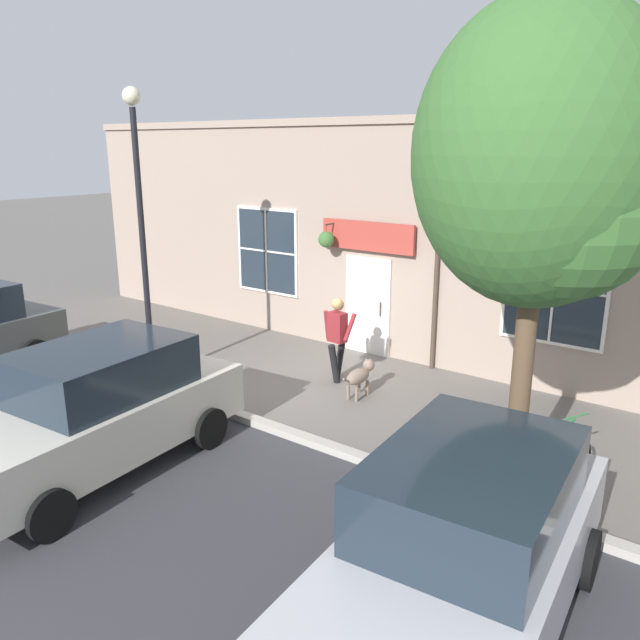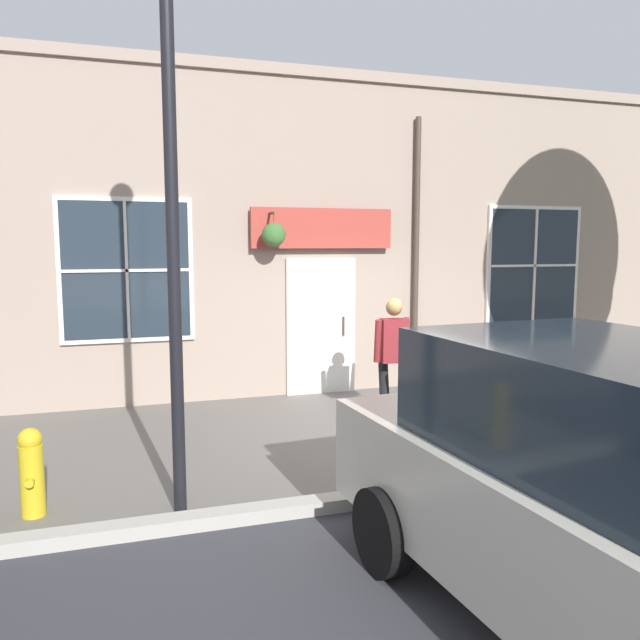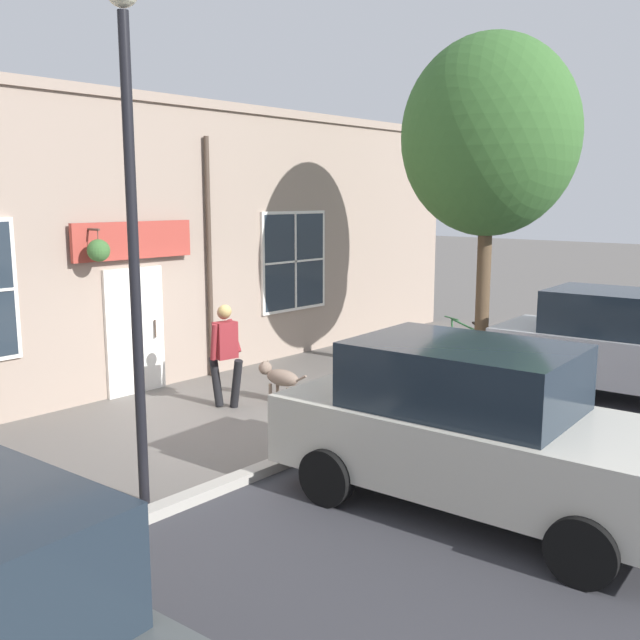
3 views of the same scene
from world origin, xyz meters
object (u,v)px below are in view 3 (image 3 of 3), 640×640
at_px(dog_on_leash, 279,377).
at_px(parked_car_mid_block, 475,427).
at_px(pedestrian_walking, 225,346).
at_px(leaning_bicycle, 468,352).
at_px(street_lamp, 130,176).
at_px(fire_hydrant, 20,495).
at_px(parked_car_far_end, 630,346).
at_px(street_tree_by_curb, 493,144).

distance_m(dog_on_leash, parked_car_mid_block, 4.60).
height_order(pedestrian_walking, leaning_bicycle, pedestrian_walking).
xyz_separation_m(pedestrian_walking, street_lamp, (2.04, -2.94, 2.47)).
distance_m(dog_on_leash, fire_hydrant, 5.11).
relative_size(dog_on_leash, parked_car_far_end, 0.23).
distance_m(street_lamp, fire_hydrant, 3.29).
relative_size(street_tree_by_curb, street_lamp, 1.12).
relative_size(dog_on_leash, street_lamp, 0.19).
distance_m(leaning_bicycle, street_lamp, 8.09).
bearing_deg(street_tree_by_curb, street_lamp, -90.74).
xyz_separation_m(parked_car_mid_block, fire_hydrant, (-2.98, -3.45, -0.48)).
distance_m(leaning_bicycle, parked_car_mid_block, 6.09).
bearing_deg(parked_car_far_end, parked_car_mid_block, -87.91).
height_order(leaning_bicycle, fire_hydrant, leaning_bicycle).
relative_size(street_tree_by_curb, parked_car_far_end, 1.35).
bearing_deg(pedestrian_walking, parked_car_far_end, 45.45).
distance_m(parked_car_mid_block, parked_car_far_end, 5.31).
xyz_separation_m(leaning_bicycle, fire_hydrant, (0.09, -8.68, 0.02)).
relative_size(pedestrian_walking, fire_hydrant, 2.11).
height_order(street_lamp, fire_hydrant, street_lamp).
distance_m(street_tree_by_curb, parked_car_far_end, 4.06).
bearing_deg(street_lamp, fire_hydrant, -103.78).
height_order(parked_car_far_end, street_lamp, street_lamp).
bearing_deg(fire_hydrant, leaning_bicycle, 90.57).
relative_size(pedestrian_walking, street_tree_by_curb, 0.27).
relative_size(dog_on_leash, street_tree_by_curb, 0.17).
xyz_separation_m(leaning_bicycle, street_lamp, (0.38, -7.47, 3.06)).
distance_m(leaning_bicycle, fire_hydrant, 8.68).
xyz_separation_m(street_tree_by_curb, fire_hydrant, (-0.39, -8.42, -3.74)).
xyz_separation_m(dog_on_leash, street_tree_by_curb, (1.74, 3.49, 3.73)).
relative_size(parked_car_far_end, fire_hydrant, 5.74).
bearing_deg(street_lamp, parked_car_far_end, 71.70).
bearing_deg(fire_hydrant, parked_car_far_end, 72.31).
distance_m(parked_car_mid_block, street_lamp, 4.33).
xyz_separation_m(dog_on_leash, street_lamp, (1.65, -3.72, 3.04)).
distance_m(pedestrian_walking, leaning_bicycle, 4.86).
height_order(parked_car_far_end, fire_hydrant, parked_car_far_end).
distance_m(pedestrian_walking, street_lamp, 4.35).
xyz_separation_m(pedestrian_walking, fire_hydrant, (1.74, -4.15, -0.57)).
relative_size(leaning_bicycle, fire_hydrant, 2.15).
bearing_deg(leaning_bicycle, parked_car_far_end, 1.39).
height_order(leaning_bicycle, street_lamp, street_lamp).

